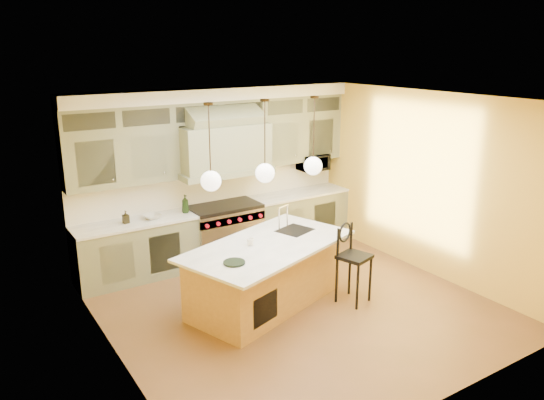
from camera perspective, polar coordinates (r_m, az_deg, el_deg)
floor at (r=7.66m, az=2.64°, el=-11.38°), size 5.00×5.00×0.00m
ceiling at (r=6.82m, az=2.96°, el=10.76°), size 5.00×5.00×0.00m
wall_back at (r=9.18m, az=-6.29°, el=2.94°), size 5.00×0.00×5.00m
wall_front at (r=5.40m, az=18.49°, el=-7.55°), size 5.00×0.00×5.00m
wall_left at (r=6.08m, az=-16.87°, el=-4.70°), size 0.00×5.00×5.00m
wall_right at (r=8.74m, az=16.28°, el=1.70°), size 0.00×5.00×5.00m
back_cabinetry at (r=8.95m, az=-5.52°, el=2.49°), size 5.00×0.77×2.90m
range at (r=9.15m, az=-5.10°, el=-3.38°), size 1.20×0.74×0.96m
kitchen_island at (r=7.54m, az=-0.68°, el=-7.86°), size 2.76×2.02×1.35m
counter_stool at (r=7.63m, az=8.65°, el=-6.18°), size 0.51×0.51×1.16m
microwave at (r=9.98m, az=4.44°, el=4.07°), size 0.54×0.37×0.30m
oil_bottle_a at (r=8.69m, az=-9.32°, el=-0.41°), size 0.13×0.13×0.30m
oil_bottle_b at (r=8.38m, az=-15.46°, el=-1.78°), size 0.10×0.10×0.20m
fruit_bowl at (r=8.53m, az=-12.78°, el=-1.74°), size 0.32×0.32×0.07m
cup at (r=7.27m, az=-2.35°, el=-4.54°), size 0.12×0.12×0.10m
pendant_left at (r=6.68m, az=-6.59°, el=2.29°), size 0.26×0.26×1.11m
pendant_center at (r=7.06m, az=-0.76°, el=3.15°), size 0.26×0.26×1.11m
pendant_right at (r=7.50m, az=4.44°, el=3.89°), size 0.26×0.26×1.11m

